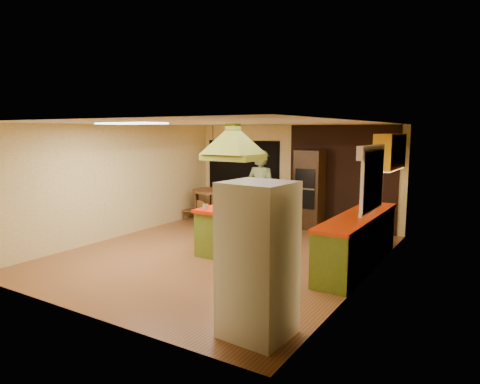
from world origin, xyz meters
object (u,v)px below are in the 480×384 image
Objects in this scene: man at (261,193)px; dining_table at (214,199)px; kitchen_island at (233,226)px; canister_large at (373,199)px; refrigerator at (258,260)px; wall_oven at (310,189)px.

dining_table is (-1.85, 0.77, -0.39)m from man.
kitchen_island is 1.63× the size of dining_table.
canister_large reaches higher than kitchen_island.
canister_large is at bearing -9.30° from dining_table.
kitchen_island is 1.01× the size of refrigerator.
refrigerator is at bearing -50.33° from dining_table.
man reaches higher than dining_table.
wall_oven is at bearing 146.35° from canister_large.
wall_oven reaches higher than dining_table.
wall_oven is at bearing 76.04° from kitchen_island.
wall_oven is (-1.65, 5.50, 0.05)m from refrigerator.
man is 4.79m from refrigerator.
refrigerator is 7.50× the size of canister_large.
canister_large is at bearing 27.41° from kitchen_island.
kitchen_island reaches higher than dining_table.
canister_large is at bearing 91.16° from refrigerator.
kitchen_island is at bearing -46.67° from dining_table.
kitchen_island is 1.35m from man.
dining_table is at bearing -169.67° from wall_oven.
wall_oven is 1.70× the size of dining_table.
kitchen_island is at bearing -104.28° from wall_oven.
refrigerator is 5.74m from wall_oven.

